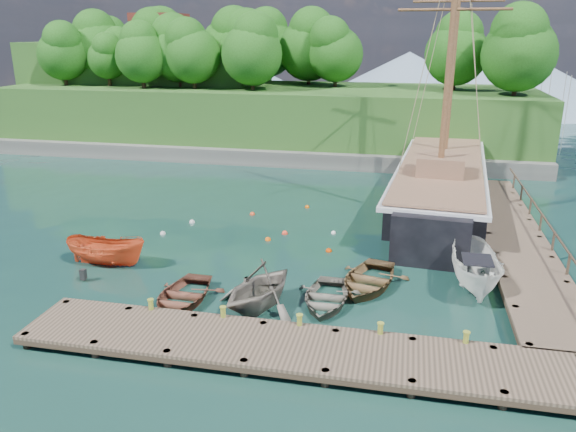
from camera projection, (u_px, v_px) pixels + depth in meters
name	position (u px, v px, depth m)	size (l,w,h in m)	color
ground	(278.00, 279.00, 26.38)	(160.00, 160.00, 0.00)	#11342E
dock_near	(292.00, 349.00, 19.81)	(20.00, 3.20, 1.10)	#44372B
dock_east	(513.00, 238.00, 30.45)	(3.20, 24.00, 1.10)	#44372B
bollard_0	(152.00, 323.00, 22.44)	(0.26, 0.26, 0.45)	olive
bollard_1	(224.00, 331.00, 21.84)	(0.26, 0.26, 0.45)	olive
bollard_2	(299.00, 339.00, 21.25)	(0.26, 0.26, 0.45)	olive
bollard_3	(379.00, 348.00, 20.65)	(0.26, 0.26, 0.45)	olive
bollard_4	(464.00, 357.00, 20.05)	(0.26, 0.26, 0.45)	olive
rowboat_0	(182.00, 302.00, 24.12)	(2.97, 4.16, 0.86)	brown
rowboat_1	(259.00, 307.00, 23.70)	(3.61, 4.18, 2.20)	#6E665B
rowboat_2	(367.00, 287.00, 25.61)	(3.21, 4.49, 0.93)	brown
rowboat_3	(325.00, 304.00, 24.01)	(2.80, 3.92, 0.81)	#676155
motorboat_orange	(108.00, 265.00, 28.00)	(1.60, 4.26, 1.64)	#DC5124
cabin_boat_white	(474.00, 289.00, 25.40)	(2.00, 5.31, 2.05)	white
schooner	(440.00, 185.00, 37.70)	(7.38, 29.74, 22.18)	black
mooring_buoy_0	(163.00, 234.00, 32.21)	(0.34, 0.34, 0.34)	silver
mooring_buoy_1	(268.00, 240.00, 31.28)	(0.34, 0.34, 0.34)	#E95C0C
mooring_buoy_2	(285.00, 234.00, 32.26)	(0.35, 0.35, 0.35)	#F93D23
mooring_buoy_3	(333.00, 233.00, 32.33)	(0.28, 0.28, 0.28)	white
mooring_buoy_4	(252.00, 215.00, 35.62)	(0.34, 0.34, 0.34)	red
mooring_buoy_5	(307.00, 208.00, 37.06)	(0.31, 0.31, 0.31)	#DD5704
mooring_buoy_6	(192.00, 223.00, 34.13)	(0.35, 0.35, 0.35)	silver
mooring_buoy_7	(329.00, 251.00, 29.70)	(0.33, 0.33, 0.33)	#D63800
headland	(224.00, 89.00, 56.32)	(51.00, 19.31, 12.90)	#474744
distant_ridge	(404.00, 76.00, 89.14)	(117.00, 40.00, 10.00)	#728CA5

